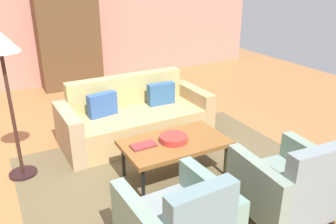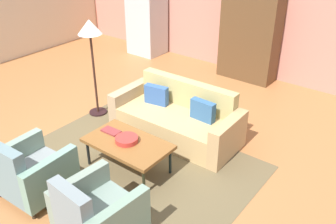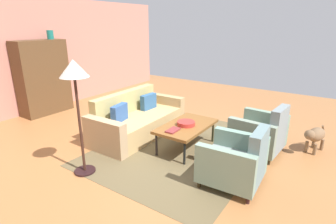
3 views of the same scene
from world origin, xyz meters
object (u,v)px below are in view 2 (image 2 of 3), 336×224
(armchair_left, at_px, (30,174))
(cabinet, at_px, (250,38))
(armchair_right, at_px, (95,215))
(fruit_bowl, at_px, (127,139))
(couch, at_px, (178,119))
(refrigerator, at_px, (147,17))
(book_stack, at_px, (111,131))
(coffee_table, at_px, (128,144))
(floor_lamp, at_px, (90,36))

(armchair_left, height_order, cabinet, cabinet)
(armchair_right, distance_m, cabinet, 5.25)
(fruit_bowl, xyz_separation_m, cabinet, (-0.19, 4.00, 0.41))
(couch, xyz_separation_m, fruit_bowl, (-0.01, -1.19, 0.20))
(fruit_bowl, relative_size, cabinet, 0.18)
(refrigerator, bearing_deg, fruit_bowl, -52.82)
(book_stack, distance_m, refrigerator, 4.66)
(couch, bearing_deg, armchair_left, 74.65)
(coffee_table, relative_size, refrigerator, 0.65)
(couch, relative_size, floor_lamp, 1.23)
(book_stack, height_order, refrigerator, refrigerator)
(coffee_table, height_order, armchair_right, armchair_right)
(cabinet, distance_m, floor_lamp, 3.46)
(coffee_table, xyz_separation_m, refrigerator, (-2.97, 3.89, 0.51))
(armchair_left, bearing_deg, cabinet, 82.87)
(coffee_table, distance_m, armchair_left, 1.31)
(armchair_right, relative_size, book_stack, 3.10)
(armchair_right, relative_size, floor_lamp, 0.51)
(refrigerator, bearing_deg, floor_lamp, -65.41)
(armchair_right, height_order, cabinet, cabinet)
(book_stack, bearing_deg, armchair_right, -51.51)
(armchair_left, distance_m, floor_lamp, 2.52)
(fruit_bowl, bearing_deg, couch, 89.36)
(couch, relative_size, fruit_bowl, 6.64)
(fruit_bowl, xyz_separation_m, refrigerator, (-2.95, 3.89, 0.43))
(book_stack, xyz_separation_m, floor_lamp, (-1.21, 0.83, 0.97))
(coffee_table, relative_size, cabinet, 0.67)
(couch, height_order, armchair_left, armchair_left)
(armchair_left, distance_m, book_stack, 1.24)
(coffee_table, height_order, book_stack, book_stack)
(couch, distance_m, refrigerator, 4.06)
(floor_lamp, bearing_deg, book_stack, -34.20)
(cabinet, distance_m, refrigerator, 2.76)
(book_stack, height_order, floor_lamp, floor_lamp)
(book_stack, bearing_deg, fruit_bowl, -7.64)
(couch, xyz_separation_m, floor_lamp, (-1.58, -0.31, 1.16))
(fruit_bowl, bearing_deg, armchair_right, -62.38)
(book_stack, bearing_deg, floor_lamp, 145.80)
(coffee_table, relative_size, armchair_right, 1.36)
(armchair_left, xyz_separation_m, refrigerator, (-2.37, 5.06, 0.58))
(book_stack, relative_size, refrigerator, 0.15)
(armchair_right, bearing_deg, couch, 108.46)
(floor_lamp, bearing_deg, refrigerator, 114.59)
(couch, height_order, floor_lamp, floor_lamp)
(book_stack, xyz_separation_m, refrigerator, (-2.60, 3.84, 0.46))
(fruit_bowl, xyz_separation_m, book_stack, (-0.36, 0.05, -0.02))
(refrigerator, bearing_deg, armchair_left, -64.90)
(couch, distance_m, armchair_right, 2.43)
(couch, distance_m, floor_lamp, 1.99)
(book_stack, height_order, cabinet, cabinet)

